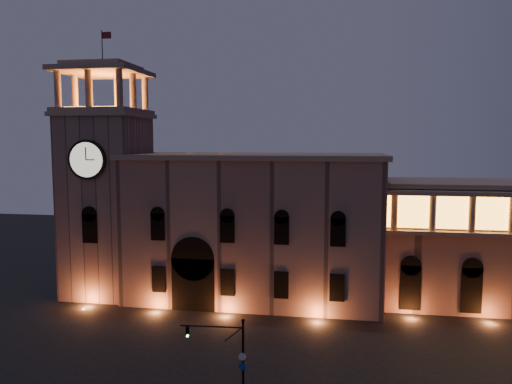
% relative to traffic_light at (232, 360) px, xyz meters
% --- Properties ---
extents(ground, '(160.00, 160.00, 0.00)m').
position_rel_traffic_light_xyz_m(ground, '(-0.64, 3.15, -3.47)').
color(ground, black).
rests_on(ground, ground).
extents(government_building, '(30.80, 12.80, 17.60)m').
position_rel_traffic_light_xyz_m(government_building, '(-2.71, 25.08, 5.30)').
color(government_building, '#876458').
rests_on(government_building, ground).
extents(clock_tower, '(9.80, 9.80, 32.40)m').
position_rel_traffic_light_xyz_m(clock_tower, '(-21.14, 24.13, 9.03)').
color(clock_tower, '#876458').
rests_on(clock_tower, ground).
extents(traffic_light, '(4.81, 0.69, 6.60)m').
position_rel_traffic_light_xyz_m(traffic_light, '(0.00, 0.00, 0.00)').
color(traffic_light, black).
rests_on(traffic_light, ground).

